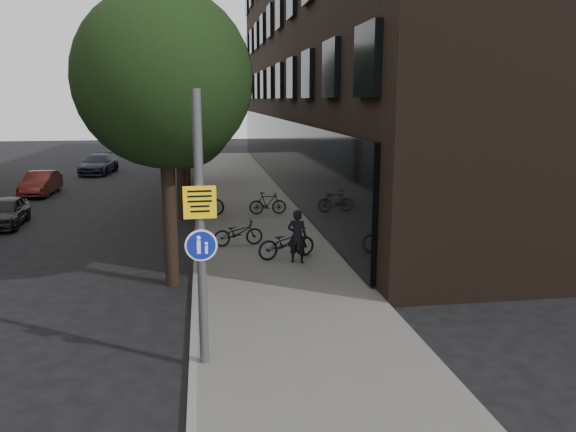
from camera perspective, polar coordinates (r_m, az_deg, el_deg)
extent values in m
plane|color=black|center=(11.19, 1.04, -13.68)|extent=(120.00, 120.00, 0.00)
cube|color=#5F5C58|center=(20.60, -2.96, -1.55)|extent=(4.50, 60.00, 0.12)
cube|color=slate|center=(20.51, -9.23, -1.74)|extent=(0.15, 60.00, 0.13)
cube|color=black|center=(33.80, 9.50, 18.77)|extent=(12.00, 40.00, 18.00)
cylinder|color=black|center=(14.83, -11.88, -0.97)|extent=(0.36, 0.36, 3.20)
sphere|color=black|center=(14.48, -12.51, 13.46)|extent=(4.40, 4.40, 4.40)
sphere|color=black|center=(15.27, -10.63, 9.68)|extent=(2.64, 2.64, 2.64)
cylinder|color=black|center=(23.19, -10.79, 3.63)|extent=(0.36, 0.36, 3.20)
sphere|color=black|center=(22.97, -11.15, 12.80)|extent=(5.00, 5.00, 5.00)
sphere|color=black|center=(23.76, -10.00, 10.39)|extent=(3.00, 3.00, 3.00)
cylinder|color=black|center=(32.12, -10.26, 5.88)|extent=(0.36, 0.36, 3.20)
sphere|color=black|center=(31.97, -10.51, 12.48)|extent=(5.00, 5.00, 5.00)
sphere|color=black|center=(32.76, -9.69, 10.74)|extent=(3.00, 3.00, 3.00)
cylinder|color=#595B5E|center=(9.85, -8.87, -1.62)|extent=(0.16, 0.16, 4.86)
cube|color=yellow|center=(9.74, -8.97, 1.48)|extent=(0.56, 0.05, 0.56)
cylinder|color=#0E1D9A|center=(9.90, -8.83, -2.83)|extent=(0.50, 0.04, 0.50)
cylinder|color=white|center=(9.90, -8.83, -2.83)|extent=(0.56, 0.04, 0.56)
imported|color=black|center=(16.28, 0.94, -2.08)|extent=(0.67, 0.55, 1.57)
imported|color=black|center=(16.81, -0.17, -2.72)|extent=(1.92, 1.11, 0.96)
imported|color=black|center=(23.23, -2.07, 1.31)|extent=(1.56, 0.49, 0.93)
imported|color=black|center=(18.34, -5.09, -1.70)|extent=(1.67, 0.74, 0.85)
imported|color=black|center=(23.23, -8.74, 1.41)|extent=(1.92, 0.95, 1.11)
imported|color=black|center=(24.13, -26.80, 0.38)|extent=(1.52, 3.38, 1.13)
imported|color=#5B1E1A|center=(31.34, -23.83, 3.07)|extent=(1.37, 3.66, 1.20)
imported|color=#1C2333|center=(38.94, -18.67, 5.02)|extent=(2.25, 4.53, 1.26)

